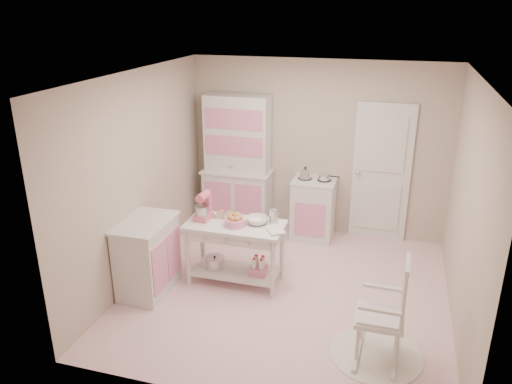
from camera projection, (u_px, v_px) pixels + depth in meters
The scene contains 14 objects.
room_shell at pixel (290, 163), 5.54m from camera, with size 3.84×3.84×2.62m.
door at pixel (381, 173), 7.20m from camera, with size 0.82×0.05×2.04m, color silver.
hutch at pixel (237, 164), 7.55m from camera, with size 1.06×0.50×2.08m, color silver.
stove at pixel (313, 209), 7.40m from camera, with size 0.62×0.57×0.92m, color silver.
base_cabinet at pixel (148, 256), 6.00m from camera, with size 0.54×0.84×0.92m, color silver.
lace_rug at pixel (376, 355), 5.01m from camera, with size 0.92×0.92×0.01m, color white.
rocking_chair at pixel (381, 309), 4.82m from camera, with size 0.48×0.72×1.10m, color silver.
work_table at pixel (235, 253), 6.21m from camera, with size 1.20×0.60×0.80m, color silver.
stand_mixer at pixel (203, 207), 6.14m from camera, with size 0.20×0.28×0.34m, color #D55976.
cookie_tray at pixel (228, 216), 6.27m from camera, with size 0.34×0.24×0.02m, color silver.
bread_basket at pixel (235, 222), 6.00m from camera, with size 0.25×0.25×0.09m, color pink.
mixing_bowl at pixel (257, 220), 6.06m from camera, with size 0.27×0.27×0.08m, color silver.
metal_pitcher at pixel (273, 216), 6.07m from camera, with size 0.10×0.10×0.17m, color silver.
recipe_book at pixel (268, 231), 5.84m from camera, with size 0.18×0.25×0.02m, color silver.
Camera 1 is at (1.11, -5.19, 3.31)m, focal length 35.00 mm.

